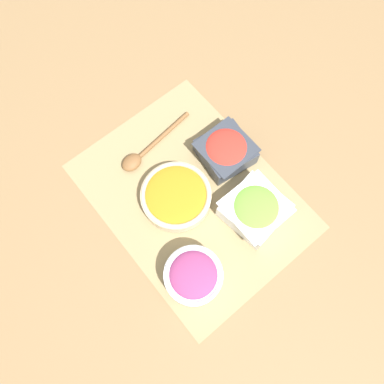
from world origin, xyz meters
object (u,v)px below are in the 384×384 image
Objects in this scene: lettuce_bowl at (255,209)px; wooden_spoon at (141,154)px; onion_bowl at (193,276)px; tomato_bowl at (226,150)px; carrot_bowl at (176,196)px.

wooden_spoon is (-0.32, -0.13, -0.02)m from lettuce_bowl.
onion_bowl reaches higher than lettuce_bowl.
tomato_bowl reaches higher than lettuce_bowl.
carrot_bowl is 0.21m from onion_bowl.
onion_bowl is at bearing -27.26° from carrot_bowl.
lettuce_bowl is 0.35m from wooden_spoon.
tomato_bowl is (-0.01, 0.18, 0.01)m from carrot_bowl.
lettuce_bowl is at bearing -16.39° from tomato_bowl.
lettuce_bowl reaches higher than carrot_bowl.
carrot_bowl is at bearing -1.56° from wooden_spoon.
onion_bowl is (0.19, -0.10, 0.01)m from carrot_bowl.
tomato_bowl is at bearing 163.61° from lettuce_bowl.
carrot_bowl is 1.16× the size of lettuce_bowl.
tomato_bowl reaches higher than carrot_bowl.
lettuce_bowl is at bearing 97.28° from onion_bowl.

